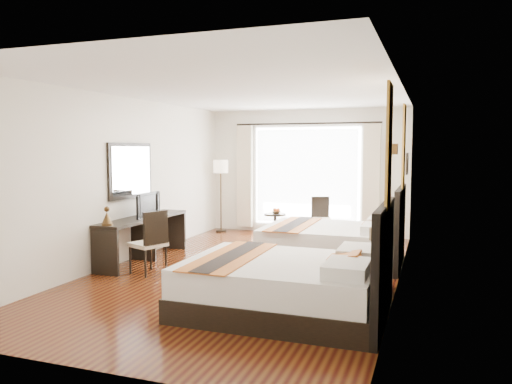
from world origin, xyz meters
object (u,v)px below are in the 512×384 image
(television, at_px, (145,205))
(console_desk, at_px, (143,239))
(fruit_bowl, at_px, (276,212))
(table_lamp, at_px, (377,236))
(bed_far, at_px, (336,242))
(vase, at_px, (379,252))
(desk_chair, at_px, (149,254))
(window_chair, at_px, (321,226))
(side_table, at_px, (275,226))
(nightstand, at_px, (377,274))
(floor_lamp, at_px, (221,171))
(bed_near, at_px, (290,284))

(television, bearing_deg, console_desk, 141.31)
(television, relative_size, fruit_bowl, 3.72)
(table_lamp, distance_m, fruit_bowl, 4.11)
(bed_far, relative_size, vase, 19.22)
(table_lamp, relative_size, desk_chair, 0.36)
(table_lamp, height_order, window_chair, window_chair)
(bed_far, height_order, side_table, bed_far)
(nightstand, relative_size, side_table, 0.91)
(nightstand, height_order, fruit_bowl, fruit_bowl)
(vase, bearing_deg, floor_lamp, 135.82)
(console_desk, height_order, side_table, console_desk)
(bed_far, height_order, window_chair, bed_far)
(bed_far, bearing_deg, window_chair, 108.84)
(vase, relative_size, desk_chair, 0.12)
(television, height_order, floor_lamp, floor_lamp)
(console_desk, bearing_deg, floor_lamp, 88.78)
(bed_far, bearing_deg, desk_chair, -144.96)
(fruit_bowl, bearing_deg, television, -118.59)
(television, bearing_deg, desk_chair, -146.49)
(bed_near, xyz_separation_m, vase, (0.90, 1.13, 0.22))
(nightstand, height_order, console_desk, console_desk)
(bed_near, xyz_separation_m, television, (-3.11, 1.83, 0.62))
(vase, bearing_deg, window_chair, 112.92)
(desk_chair, xyz_separation_m, side_table, (0.91, 3.58, -0.03))
(nightstand, distance_m, floor_lamp, 5.54)
(desk_chair, bearing_deg, bed_near, -179.88)
(vase, bearing_deg, console_desk, 170.61)
(fruit_bowl, bearing_deg, nightstand, -53.58)
(desk_chair, height_order, floor_lamp, floor_lamp)
(bed_near, relative_size, side_table, 4.39)
(table_lamp, bearing_deg, bed_near, -123.40)
(bed_near, relative_size, table_lamp, 6.62)
(nightstand, bearing_deg, fruit_bowl, 126.42)
(nightstand, bearing_deg, window_chair, 113.12)
(side_table, xyz_separation_m, fruit_bowl, (0.03, -0.00, 0.29))
(television, bearing_deg, bed_near, -122.16)
(vase, relative_size, floor_lamp, 0.07)
(fruit_bowl, height_order, window_chair, window_chair)
(floor_lamp, distance_m, window_chair, 2.62)
(nightstand, relative_size, console_desk, 0.22)
(bed_near, distance_m, floor_lamp, 5.94)
(vase, distance_m, window_chair, 4.13)
(console_desk, relative_size, television, 3.00)
(side_table, bearing_deg, bed_near, -70.55)
(bed_far, xyz_separation_m, desk_chair, (-2.56, -1.79, -0.03))
(floor_lamp, relative_size, fruit_bowl, 8.43)
(bed_near, height_order, bed_far, bed_near)
(side_table, relative_size, window_chair, 0.60)
(bed_far, xyz_separation_m, side_table, (-1.64, 1.78, -0.07))
(table_lamp, relative_size, vase, 2.96)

